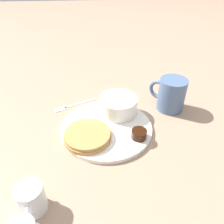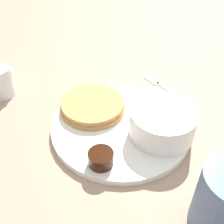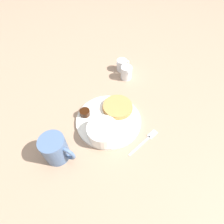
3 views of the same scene
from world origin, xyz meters
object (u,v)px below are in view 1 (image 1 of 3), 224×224
at_px(fork, 71,106).
at_px(coffee_mug, 171,94).
at_px(plate, 106,128).
at_px(bowl, 118,105).
at_px(creamer_pitcher_near, 31,199).

bearing_deg(fork, coffee_mug, 84.25).
relative_size(plate, coffee_mug, 2.45).
xyz_separation_m(bowl, coffee_mug, (-0.03, 0.17, 0.01)).
height_order(creamer_pitcher_near, fork, creamer_pitcher_near).
bearing_deg(fork, creamer_pitcher_near, -7.23).
height_order(bowl, coffee_mug, coffee_mug).
distance_m(bowl, creamer_pitcher_near, 0.35).
bearing_deg(fork, plate, 41.92).
relative_size(bowl, coffee_mug, 1.08).
bearing_deg(coffee_mug, bowl, -80.61).
bearing_deg(plate, fork, -138.08).
bearing_deg(coffee_mug, creamer_pitcher_near, -48.69).
relative_size(creamer_pitcher_near, fork, 0.57).
xyz_separation_m(bowl, fork, (-0.06, -0.15, -0.04)).
bearing_deg(plate, creamer_pitcher_near, -34.39).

